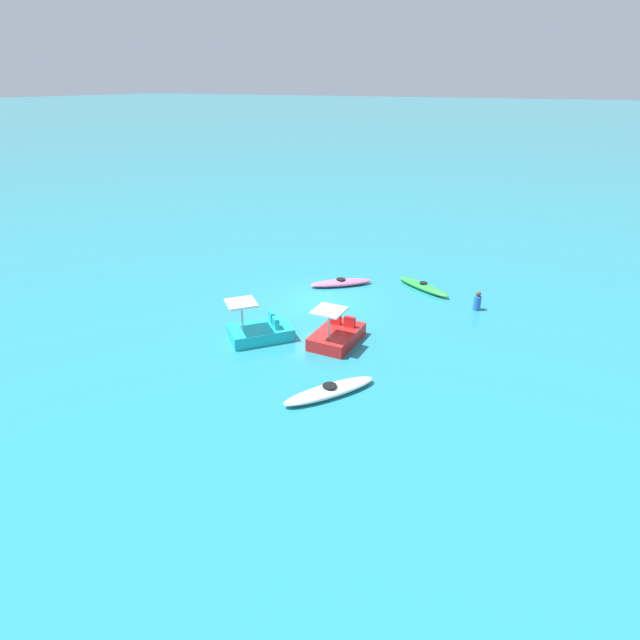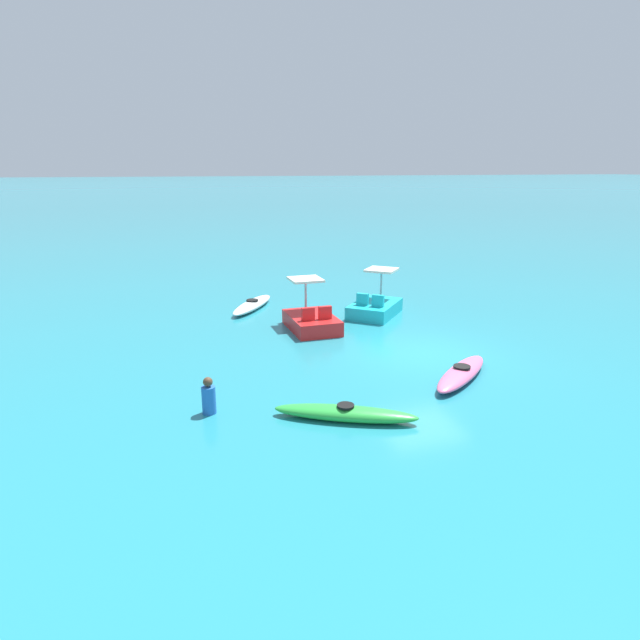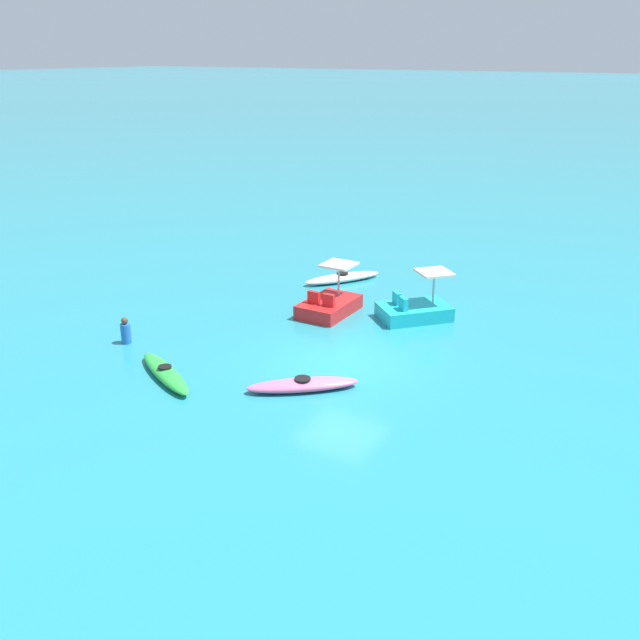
% 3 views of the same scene
% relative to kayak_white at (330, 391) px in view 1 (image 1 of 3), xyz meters
% --- Properties ---
extents(ground_plane, '(600.00, 600.00, 0.00)m').
position_rel_kayak_white_xyz_m(ground_plane, '(-6.89, -4.00, -0.16)').
color(ground_plane, teal).
extents(kayak_white, '(3.18, 2.44, 0.37)m').
position_rel_kayak_white_xyz_m(kayak_white, '(0.00, 0.00, 0.00)').
color(kayak_white, white).
rests_on(kayak_white, ground_plane).
extents(kayak_pink, '(2.58, 2.83, 0.37)m').
position_rel_kayak_white_xyz_m(kayak_pink, '(-9.08, -4.00, 0.00)').
color(kayak_pink, pink).
rests_on(kayak_pink, ground_plane).
extents(kayak_green, '(1.99, 3.18, 0.37)m').
position_rel_kayak_white_xyz_m(kayak_green, '(-10.51, -0.21, -0.00)').
color(kayak_green, green).
rests_on(kayak_green, ground_plane).
extents(pedal_boat_cyan, '(2.79, 2.71, 1.68)m').
position_rel_kayak_white_xyz_m(pedal_boat_cyan, '(-2.34, -4.29, 0.17)').
color(pedal_boat_cyan, '#19B7C6').
rests_on(pedal_boat_cyan, ground_plane).
extents(pedal_boat_red, '(2.48, 1.56, 1.68)m').
position_rel_kayak_white_xyz_m(pedal_boat_red, '(-3.45, -1.46, 0.17)').
color(pedal_boat_red, red).
rests_on(pedal_boat_red, ground_plane).
extents(person_near_shore, '(0.44, 0.44, 0.88)m').
position_rel_kayak_white_xyz_m(person_near_shore, '(-9.26, 2.67, 0.22)').
color(person_near_shore, blue).
rests_on(person_near_shore, ground_plane).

